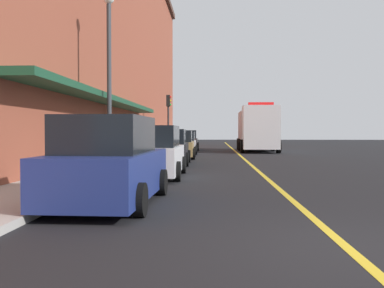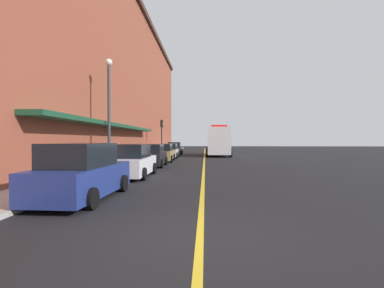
{
  "view_description": "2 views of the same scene",
  "coord_description": "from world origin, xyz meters",
  "px_view_note": "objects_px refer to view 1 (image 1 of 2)",
  "views": [
    {
      "loc": [
        -1.82,
        -6.1,
        1.57
      ],
      "look_at": [
        -2.87,
        16.62,
        0.94
      ],
      "focal_mm": 41.62,
      "sensor_mm": 36.0,
      "label": 1
    },
    {
      "loc": [
        0.11,
        -5.98,
        2.02
      ],
      "look_at": [
        -1.07,
        18.85,
        1.63
      ],
      "focal_mm": 26.45,
      "sensor_mm": 36.0,
      "label": 2
    }
  ],
  "objects_px": {
    "parking_meter_2": "(136,143)",
    "street_lamp_left": "(109,61)",
    "parked_car_3": "(178,145)",
    "parked_car_5": "(187,141)",
    "parked_car_2": "(168,148)",
    "parked_car_4": "(183,143)",
    "parking_meter_1": "(114,146)",
    "traffic_light_near": "(168,111)",
    "box_truck": "(257,129)",
    "parked_car_1": "(153,153)",
    "parked_car_0": "(109,164)",
    "parking_meter_0": "(153,140)"
  },
  "relations": [
    {
      "from": "parked_car_2",
      "to": "parking_meter_1",
      "type": "bearing_deg",
      "value": 164.31
    },
    {
      "from": "parked_car_1",
      "to": "parked_car_5",
      "type": "bearing_deg",
      "value": 0.2
    },
    {
      "from": "parked_car_0",
      "to": "parking_meter_0",
      "type": "distance_m",
      "value": 16.79
    },
    {
      "from": "parking_meter_2",
      "to": "traffic_light_near",
      "type": "relative_size",
      "value": 0.31
    },
    {
      "from": "parked_car_2",
      "to": "parked_car_3",
      "type": "relative_size",
      "value": 0.98
    },
    {
      "from": "parked_car_4",
      "to": "parking_meter_1",
      "type": "bearing_deg",
      "value": 173.57
    },
    {
      "from": "parked_car_2",
      "to": "parked_car_4",
      "type": "distance_m",
      "value": 10.28
    },
    {
      "from": "parked_car_4",
      "to": "traffic_light_near",
      "type": "relative_size",
      "value": 0.97
    },
    {
      "from": "parked_car_3",
      "to": "parked_car_5",
      "type": "distance_m",
      "value": 11.19
    },
    {
      "from": "parked_car_5",
      "to": "parking_meter_2",
      "type": "relative_size",
      "value": 3.45
    },
    {
      "from": "parked_car_3",
      "to": "parking_meter_2",
      "type": "distance_m",
      "value": 6.01
    },
    {
      "from": "traffic_light_near",
      "to": "parked_car_3",
      "type": "bearing_deg",
      "value": -80.66
    },
    {
      "from": "parked_car_0",
      "to": "parking_meter_2",
      "type": "height_order",
      "value": "parked_car_0"
    },
    {
      "from": "parked_car_5",
      "to": "box_truck",
      "type": "bearing_deg",
      "value": -110.05
    },
    {
      "from": "parked_car_3",
      "to": "street_lamp_left",
      "type": "height_order",
      "value": "street_lamp_left"
    },
    {
      "from": "parked_car_4",
      "to": "street_lamp_left",
      "type": "distance_m",
      "value": 14.44
    },
    {
      "from": "parked_car_5",
      "to": "parked_car_2",
      "type": "bearing_deg",
      "value": 178.64
    },
    {
      "from": "parked_car_4",
      "to": "street_lamp_left",
      "type": "xyz_separation_m",
      "value": [
        -2.04,
        -13.83,
        3.66
      ]
    },
    {
      "from": "parking_meter_0",
      "to": "parking_meter_2",
      "type": "height_order",
      "value": "same"
    },
    {
      "from": "parked_car_2",
      "to": "parking_meter_1",
      "type": "xyz_separation_m",
      "value": [
        -1.39,
        -5.35,
        0.27
      ]
    },
    {
      "from": "parked_car_4",
      "to": "box_truck",
      "type": "relative_size",
      "value": 0.53
    },
    {
      "from": "parked_car_3",
      "to": "parking_meter_1",
      "type": "relative_size",
      "value": 3.27
    },
    {
      "from": "parked_car_0",
      "to": "parked_car_5",
      "type": "xyz_separation_m",
      "value": [
        0.09,
        27.87,
        -0.09
      ]
    },
    {
      "from": "parking_meter_2",
      "to": "parking_meter_0",
      "type": "bearing_deg",
      "value": 90.0
    },
    {
      "from": "parked_car_0",
      "to": "parked_car_1",
      "type": "xyz_separation_m",
      "value": [
        0.17,
        5.78,
        -0.05
      ]
    },
    {
      "from": "parked_car_1",
      "to": "parked_car_3",
      "type": "distance_m",
      "value": 10.91
    },
    {
      "from": "parked_car_0",
      "to": "parking_meter_1",
      "type": "distance_m",
      "value": 6.51
    },
    {
      "from": "parked_car_3",
      "to": "parked_car_5",
      "type": "relative_size",
      "value": 0.95
    },
    {
      "from": "parked_car_1",
      "to": "parking_meter_0",
      "type": "height_order",
      "value": "parked_car_1"
    },
    {
      "from": "parking_meter_1",
      "to": "parked_car_1",
      "type": "bearing_deg",
      "value": -22.12
    },
    {
      "from": "parked_car_2",
      "to": "box_truck",
      "type": "distance_m",
      "value": 15.35
    },
    {
      "from": "parked_car_3",
      "to": "parking_meter_2",
      "type": "relative_size",
      "value": 3.27
    },
    {
      "from": "parked_car_4",
      "to": "parking_meter_2",
      "type": "relative_size",
      "value": 3.15
    },
    {
      "from": "box_truck",
      "to": "traffic_light_near",
      "type": "xyz_separation_m",
      "value": [
        -6.99,
        -0.59,
        1.4
      ]
    },
    {
      "from": "parked_car_3",
      "to": "parked_car_5",
      "type": "height_order",
      "value": "parked_car_5"
    },
    {
      "from": "box_truck",
      "to": "parked_car_3",
      "type": "bearing_deg",
      "value": -30.44
    },
    {
      "from": "parked_car_1",
      "to": "parking_meter_1",
      "type": "bearing_deg",
      "value": 67.88
    },
    {
      "from": "parked_car_0",
      "to": "parked_car_3",
      "type": "relative_size",
      "value": 1.07
    },
    {
      "from": "parked_car_3",
      "to": "parked_car_5",
      "type": "bearing_deg",
      "value": -0.9
    },
    {
      "from": "parked_car_2",
      "to": "parked_car_4",
      "type": "xyz_separation_m",
      "value": [
        0.05,
        10.28,
        -0.05
      ]
    },
    {
      "from": "parked_car_1",
      "to": "street_lamp_left",
      "type": "distance_m",
      "value": 4.77
    },
    {
      "from": "parked_car_1",
      "to": "parked_car_2",
      "type": "distance_m",
      "value": 5.95
    },
    {
      "from": "parked_car_0",
      "to": "parked_car_1",
      "type": "distance_m",
      "value": 5.78
    },
    {
      "from": "street_lamp_left",
      "to": "traffic_light_near",
      "type": "xyz_separation_m",
      "value": [
        0.66,
        17.2,
        -1.24
      ]
    },
    {
      "from": "parking_meter_0",
      "to": "parking_meter_1",
      "type": "distance_m",
      "value": 10.37
    },
    {
      "from": "parking_meter_1",
      "to": "parking_meter_2",
      "type": "xyz_separation_m",
      "value": [
        0.0,
        4.49,
        0.0
      ]
    },
    {
      "from": "parked_car_1",
      "to": "parked_car_3",
      "type": "xyz_separation_m",
      "value": [
        0.02,
        10.91,
        -0.06
      ]
    },
    {
      "from": "parked_car_0",
      "to": "parking_meter_2",
      "type": "bearing_deg",
      "value": 8.53
    },
    {
      "from": "parked_car_4",
      "to": "parked_car_5",
      "type": "height_order",
      "value": "parked_car_5"
    },
    {
      "from": "parking_meter_2",
      "to": "street_lamp_left",
      "type": "relative_size",
      "value": 0.19
    }
  ]
}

